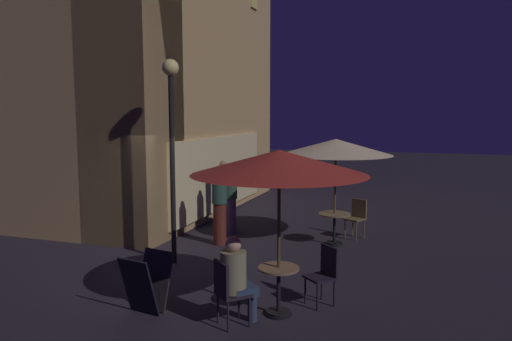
{
  "coord_description": "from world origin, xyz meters",
  "views": [
    {
      "loc": [
        -8.09,
        -4.72,
        2.99
      ],
      "look_at": [
        1.53,
        -1.41,
        1.77
      ],
      "focal_mm": 34.05,
      "sensor_mm": 36.0,
      "label": 1
    }
  ],
  "objects_px": {
    "cafe_table_0": "(279,283)",
    "cafe_chair_0": "(325,270)",
    "street_lamp_near_corner": "(171,122)",
    "patio_umbrella_1": "(336,147)",
    "patron_standing_3": "(223,193)",
    "cafe_chair_1": "(227,288)",
    "patron_seated_0": "(236,275)",
    "cafe_table_1": "(334,222)",
    "menu_sandwich_board": "(147,283)",
    "cafe_chair_2": "(357,215)",
    "patron_standing_1": "(230,199)",
    "patio_umbrella_0": "(279,163)",
    "patron_standing_2": "(220,206)"
  },
  "relations": [
    {
      "from": "cafe_chair_2",
      "to": "patron_standing_3",
      "type": "xyz_separation_m",
      "value": [
        0.15,
        3.52,
        0.31
      ]
    },
    {
      "from": "patio_umbrella_1",
      "to": "cafe_chair_2",
      "type": "relative_size",
      "value": 2.7
    },
    {
      "from": "cafe_table_0",
      "to": "patron_seated_0",
      "type": "bearing_deg",
      "value": 137.87
    },
    {
      "from": "patio_umbrella_1",
      "to": "cafe_chair_1",
      "type": "distance_m",
      "value": 5.05
    },
    {
      "from": "cafe_table_1",
      "to": "patio_umbrella_1",
      "type": "height_order",
      "value": "patio_umbrella_1"
    },
    {
      "from": "menu_sandwich_board",
      "to": "cafe_table_1",
      "type": "distance_m",
      "value": 5.06
    },
    {
      "from": "cafe_table_0",
      "to": "cafe_chair_2",
      "type": "relative_size",
      "value": 0.78
    },
    {
      "from": "patron_seated_0",
      "to": "cafe_table_0",
      "type": "bearing_deg",
      "value": 0.0
    },
    {
      "from": "cafe_table_1",
      "to": "patron_standing_1",
      "type": "distance_m",
      "value": 2.69
    },
    {
      "from": "street_lamp_near_corner",
      "to": "cafe_table_0",
      "type": "relative_size",
      "value": 5.51
    },
    {
      "from": "patron_standing_1",
      "to": "patron_standing_3",
      "type": "xyz_separation_m",
      "value": [
        0.69,
        0.46,
        0.02
      ]
    },
    {
      "from": "cafe_table_1",
      "to": "patron_seated_0",
      "type": "relative_size",
      "value": 0.56
    },
    {
      "from": "cafe_chair_2",
      "to": "patron_standing_3",
      "type": "distance_m",
      "value": 3.53
    },
    {
      "from": "cafe_table_0",
      "to": "patron_standing_1",
      "type": "bearing_deg",
      "value": 30.23
    },
    {
      "from": "cafe_chair_2",
      "to": "patron_standing_1",
      "type": "relative_size",
      "value": 0.54
    },
    {
      "from": "menu_sandwich_board",
      "to": "patron_seated_0",
      "type": "distance_m",
      "value": 1.46
    },
    {
      "from": "patron_standing_2",
      "to": "patron_standing_3",
      "type": "bearing_deg",
      "value": -99.36
    },
    {
      "from": "street_lamp_near_corner",
      "to": "patron_seated_0",
      "type": "bearing_deg",
      "value": -135.53
    },
    {
      "from": "patio_umbrella_1",
      "to": "patron_standing_1",
      "type": "distance_m",
      "value": 2.99
    },
    {
      "from": "street_lamp_near_corner",
      "to": "patio_umbrella_1",
      "type": "bearing_deg",
      "value": -49.75
    },
    {
      "from": "patio_umbrella_0",
      "to": "patron_standing_3",
      "type": "distance_m",
      "value": 6.04
    },
    {
      "from": "cafe_table_1",
      "to": "patron_standing_3",
      "type": "distance_m",
      "value": 3.27
    },
    {
      "from": "patron_standing_3",
      "to": "street_lamp_near_corner",
      "type": "bearing_deg",
      "value": 84.7
    },
    {
      "from": "cafe_table_1",
      "to": "patio_umbrella_0",
      "type": "height_order",
      "value": "patio_umbrella_0"
    },
    {
      "from": "cafe_table_0",
      "to": "cafe_chair_0",
      "type": "distance_m",
      "value": 0.84
    },
    {
      "from": "patio_umbrella_0",
      "to": "cafe_chair_0",
      "type": "distance_m",
      "value": 1.92
    },
    {
      "from": "street_lamp_near_corner",
      "to": "cafe_chair_1",
      "type": "distance_m",
      "value": 3.88
    },
    {
      "from": "street_lamp_near_corner",
      "to": "patron_standing_3",
      "type": "relative_size",
      "value": 2.31
    },
    {
      "from": "cafe_table_1",
      "to": "patio_umbrella_0",
      "type": "relative_size",
      "value": 0.28
    },
    {
      "from": "menu_sandwich_board",
      "to": "cafe_chair_2",
      "type": "bearing_deg",
      "value": -13.69
    },
    {
      "from": "patio_umbrella_0",
      "to": "patron_standing_1",
      "type": "distance_m",
      "value": 5.24
    },
    {
      "from": "menu_sandwich_board",
      "to": "patio_umbrella_0",
      "type": "distance_m",
      "value": 2.68
    },
    {
      "from": "menu_sandwich_board",
      "to": "patron_standing_1",
      "type": "bearing_deg",
      "value": 17.73
    },
    {
      "from": "patron_seated_0",
      "to": "patron_standing_1",
      "type": "bearing_deg",
      "value": 65.19
    },
    {
      "from": "patio_umbrella_1",
      "to": "cafe_chair_1",
      "type": "relative_size",
      "value": 2.65
    },
    {
      "from": "cafe_chair_1",
      "to": "patron_seated_0",
      "type": "xyz_separation_m",
      "value": [
        0.11,
        -0.1,
        0.17
      ]
    },
    {
      "from": "street_lamp_near_corner",
      "to": "patio_umbrella_0",
      "type": "height_order",
      "value": "street_lamp_near_corner"
    },
    {
      "from": "cafe_table_1",
      "to": "cafe_table_0",
      "type": "bearing_deg",
      "value": 178.46
    },
    {
      "from": "patron_standing_2",
      "to": "patron_seated_0",
      "type": "bearing_deg",
      "value": 86.84
    },
    {
      "from": "street_lamp_near_corner",
      "to": "cafe_chair_0",
      "type": "height_order",
      "value": "street_lamp_near_corner"
    },
    {
      "from": "patron_standing_3",
      "to": "cafe_table_0",
      "type": "bearing_deg",
      "value": 109.88
    },
    {
      "from": "patio_umbrella_0",
      "to": "patron_seated_0",
      "type": "height_order",
      "value": "patio_umbrella_0"
    },
    {
      "from": "patron_seated_0",
      "to": "cafe_table_1",
      "type": "bearing_deg",
      "value": 35.02
    },
    {
      "from": "street_lamp_near_corner",
      "to": "cafe_chair_1",
      "type": "height_order",
      "value": "street_lamp_near_corner"
    },
    {
      "from": "cafe_table_1",
      "to": "patio_umbrella_1",
      "type": "distance_m",
      "value": 1.69
    },
    {
      "from": "cafe_chair_0",
      "to": "patron_standing_2",
      "type": "distance_m",
      "value": 3.97
    },
    {
      "from": "cafe_table_0",
      "to": "cafe_chair_0",
      "type": "relative_size",
      "value": 0.79
    },
    {
      "from": "cafe_chair_0",
      "to": "cafe_chair_1",
      "type": "relative_size",
      "value": 0.97
    },
    {
      "from": "patron_seated_0",
      "to": "patron_standing_3",
      "type": "distance_m",
      "value": 6.12
    },
    {
      "from": "cafe_table_0",
      "to": "patio_umbrella_1",
      "type": "relative_size",
      "value": 0.29
    }
  ]
}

